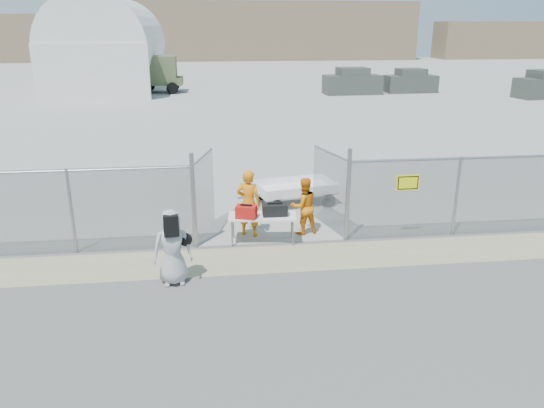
{
  "coord_description": "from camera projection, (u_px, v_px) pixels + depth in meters",
  "views": [
    {
      "loc": [
        -1.56,
        -10.85,
        5.49
      ],
      "look_at": [
        0.0,
        2.0,
        1.1
      ],
      "focal_mm": 35.0,
      "sensor_mm": 36.0,
      "label": 1
    }
  ],
  "objects": [
    {
      "name": "military_truck",
      "position": [
        144.0,
        75.0,
        44.45
      ],
      "size": [
        6.34,
        2.36,
        3.02
      ],
      "primitive_type": null,
      "rotation": [
        0.0,
        0.0,
        -0.0
      ],
      "color": "#54613B",
      "rests_on": "ground"
    },
    {
      "name": "parked_vehicle_mid",
      "position": [
        410.0,
        81.0,
        44.87
      ],
      "size": [
        4.37,
        2.12,
        1.94
      ],
      "primitive_type": null,
      "rotation": [
        0.0,
        0.0,
        0.04
      ],
      "color": "#3D433D",
      "rests_on": "ground"
    },
    {
      "name": "folding_table",
      "position": [
        262.0,
        229.0,
        13.99
      ],
      "size": [
        1.84,
        0.92,
        0.75
      ],
      "primitive_type": null,
      "rotation": [
        0.0,
        0.0,
        -0.11
      ],
      "color": "white",
      "rests_on": "ground"
    },
    {
      "name": "utility_trailer",
      "position": [
        295.0,
        192.0,
        17.03
      ],
      "size": [
        3.44,
        2.27,
        0.77
      ],
      "primitive_type": null,
      "rotation": [
        0.0,
        0.0,
        0.21
      ],
      "color": "white",
      "rests_on": "ground"
    },
    {
      "name": "security_worker_left",
      "position": [
        249.0,
        203.0,
        14.26
      ],
      "size": [
        0.8,
        0.69,
        1.86
      ],
      "primitive_type": "imported",
      "rotation": [
        0.0,
        0.0,
        2.71
      ],
      "color": "orange",
      "rests_on": "ground"
    },
    {
      "name": "orange_bag",
      "position": [
        246.0,
        212.0,
        13.65
      ],
      "size": [
        0.59,
        0.48,
        0.32
      ],
      "primitive_type": "cube",
      "rotation": [
        0.0,
        0.0,
        -0.3
      ],
      "color": "red",
      "rests_on": "folding_table"
    },
    {
      "name": "parked_vehicle_near",
      "position": [
        352.0,
        81.0,
        43.74
      ],
      "size": [
        4.73,
        2.3,
        2.1
      ],
      "primitive_type": null,
      "rotation": [
        0.0,
        0.0,
        0.04
      ],
      "color": "#3D433D",
      "rests_on": "ground"
    },
    {
      "name": "quonset_hangar",
      "position": [
        110.0,
        42.0,
        47.32
      ],
      "size": [
        9.0,
        18.0,
        8.0
      ],
      "primitive_type": null,
      "color": "silver",
      "rests_on": "ground"
    },
    {
      "name": "black_duffel",
      "position": [
        275.0,
        210.0,
        13.84
      ],
      "size": [
        0.64,
        0.38,
        0.31
      ],
      "primitive_type": "cube",
      "rotation": [
        0.0,
        0.0,
        -0.01
      ],
      "color": "black",
      "rests_on": "folding_table"
    },
    {
      "name": "security_worker_right",
      "position": [
        304.0,
        206.0,
        14.44
      ],
      "size": [
        0.9,
        0.77,
        1.6
      ],
      "primitive_type": "imported",
      "rotation": [
        0.0,
        0.0,
        3.38
      ],
      "color": "orange",
      "rests_on": "ground"
    },
    {
      "name": "dirt_strip",
      "position": [
        277.0,
        259.0,
        13.08
      ],
      "size": [
        44.0,
        1.6,
        0.01
      ],
      "primitive_type": "cube",
      "color": "tan",
      "rests_on": "ground"
    },
    {
      "name": "chain_link_fence",
      "position": [
        272.0,
        204.0,
        13.67
      ],
      "size": [
        40.0,
        0.2,
        2.2
      ],
      "primitive_type": null,
      "color": "gray",
      "rests_on": "ground"
    },
    {
      "name": "ground",
      "position": [
        283.0,
        277.0,
        12.14
      ],
      "size": [
        160.0,
        160.0,
        0.0
      ],
      "primitive_type": "plane",
      "color": "#545454"
    },
    {
      "name": "tarmac_inside",
      "position": [
        223.0,
        84.0,
        51.62
      ],
      "size": [
        160.0,
        80.0,
        0.01
      ],
      "primitive_type": "cube",
      "color": "#9B9B94",
      "rests_on": "ground"
    },
    {
      "name": "distant_hills",
      "position": [
        246.0,
        31.0,
        84.59
      ],
      "size": [
        140.0,
        6.0,
        9.0
      ],
      "primitive_type": null,
      "color": "#7F684F",
      "rests_on": "ground"
    },
    {
      "name": "visitor",
      "position": [
        172.0,
        247.0,
        11.61
      ],
      "size": [
        0.9,
        0.63,
        1.73
      ],
      "primitive_type": "imported",
      "rotation": [
        0.0,
        0.0,
        0.1
      ],
      "color": "#A3A3A3",
      "rests_on": "ground"
    }
  ]
}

